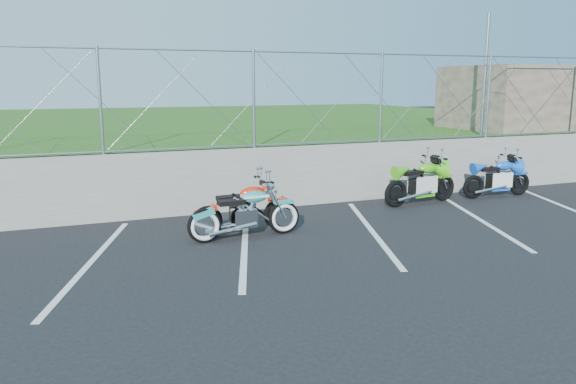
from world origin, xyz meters
name	(u,v)px	position (x,y,z in m)	size (l,w,h in m)	color
ground	(264,262)	(0.00, 0.00, 0.00)	(90.00, 90.00, 0.00)	black
retaining_wall	(208,181)	(0.00, 3.50, 0.65)	(30.00, 0.22, 1.30)	slate
grass_field	(144,137)	(0.00, 13.50, 0.65)	(30.00, 20.00, 1.30)	#224A13
stone_building	(536,97)	(10.50, 5.50, 2.20)	(5.00, 3.00, 1.80)	brown
chain_link_fence	(206,100)	(0.00, 3.50, 2.30)	(28.00, 0.03, 2.00)	gray
sign_pole	(485,76)	(7.20, 3.90, 2.80)	(0.08, 0.08, 3.00)	gray
parking_lines	(311,237)	(1.20, 1.00, 0.00)	(18.29, 4.31, 0.01)	silver
cruiser_turquoise	(247,215)	(0.15, 1.37, 0.41)	(2.04, 0.64, 1.01)	black
naked_orange	(245,210)	(0.23, 1.72, 0.40)	(1.90, 0.65, 0.95)	black
sportbike_green	(422,184)	(4.56, 2.60, 0.44)	(1.98, 0.70, 1.03)	black
sportbike_blue	(498,179)	(6.67, 2.60, 0.41)	(1.85, 0.66, 0.96)	black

